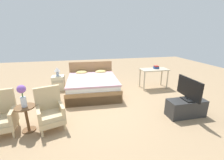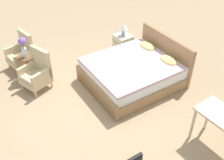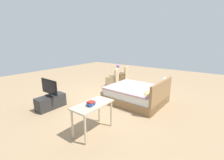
# 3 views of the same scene
# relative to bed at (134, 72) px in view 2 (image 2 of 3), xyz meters

# --- Properties ---
(ground_plane) EXTENTS (16.00, 16.00, 0.00)m
(ground_plane) POSITION_rel_bed_xyz_m (0.17, -0.99, -0.30)
(ground_plane) COLOR #A38460
(bed) EXTENTS (1.77, 2.06, 0.96)m
(bed) POSITION_rel_bed_xyz_m (0.00, 0.00, 0.00)
(bed) COLOR #997047
(bed) RESTS_ON ground_plane
(armchair_by_window_left) EXTENTS (0.62, 0.62, 0.92)m
(armchair_by_window_left) POSITION_rel_bed_xyz_m (-2.08, -1.86, 0.08)
(armchair_by_window_left) COLOR #CCB284
(armchair_by_window_left) RESTS_ON ground_plane
(armchair_by_window_right) EXTENTS (0.68, 0.68, 0.92)m
(armchair_by_window_right) POSITION_rel_bed_xyz_m (-1.10, -1.86, 0.08)
(armchair_by_window_right) COLOR #CCB284
(armchair_by_window_right) RESTS_ON ground_plane
(side_table) EXTENTS (0.40, 0.40, 0.58)m
(side_table) POSITION_rel_bed_xyz_m (-1.58, -1.91, 0.07)
(side_table) COLOR brown
(side_table) RESTS_ON ground_plane
(flower_vase) EXTENTS (0.17, 0.17, 0.48)m
(flower_vase) POSITION_rel_bed_xyz_m (-1.58, -1.91, 0.58)
(flower_vase) COLOR silver
(flower_vase) RESTS_ON side_table
(nightstand) EXTENTS (0.44, 0.41, 0.53)m
(nightstand) POSITION_rel_bed_xyz_m (-1.22, 0.60, -0.04)
(nightstand) COLOR beige
(nightstand) RESTS_ON ground_plane
(table_lamp) EXTENTS (0.22, 0.22, 0.33)m
(table_lamp) POSITION_rel_bed_xyz_m (-1.22, 0.60, 0.44)
(table_lamp) COLOR #9EADC6
(table_lamp) RESTS_ON nightstand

